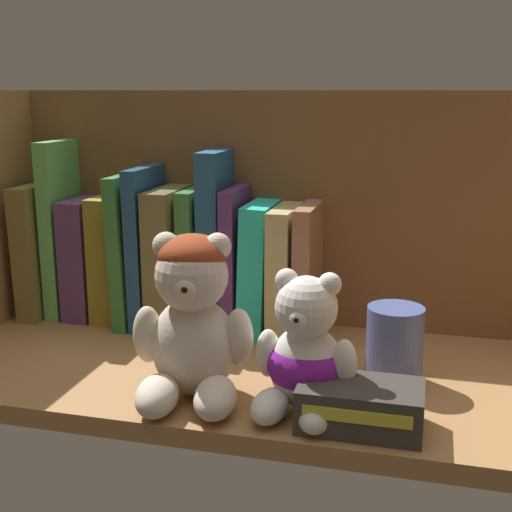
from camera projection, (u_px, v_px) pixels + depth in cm
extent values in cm
cube|color=#9E7042|center=(268.00, 376.00, 75.21)|extent=(73.80, 30.97, 2.00)
cube|color=brown|center=(298.00, 218.00, 86.83)|extent=(76.20, 1.20, 31.60)
cube|color=olive|center=(48.00, 247.00, 93.04)|extent=(3.11, 13.34, 17.61)
cube|color=#62BA61|center=(66.00, 228.00, 91.66)|extent=(1.98, 10.32, 23.27)
cube|color=#5B3A6B|center=(89.00, 256.00, 91.74)|extent=(3.60, 10.56, 15.79)
cube|color=olive|center=(117.00, 256.00, 90.70)|extent=(3.40, 10.68, 16.37)
cube|color=#387937|center=(137.00, 246.00, 89.60)|extent=(2.32, 14.36, 19.43)
cube|color=navy|center=(153.00, 244.00, 88.94)|extent=(2.02, 13.78, 20.33)
cube|color=brown|center=(175.00, 255.00, 88.50)|extent=(3.36, 14.25, 17.73)
cube|color=#3A7239|center=(198.00, 256.00, 87.73)|extent=(2.07, 11.69, 17.78)
cube|color=navy|center=(219.00, 239.00, 86.50)|extent=(2.66, 10.16, 22.47)
cube|color=#4F2B60|center=(239.00, 257.00, 86.36)|extent=(1.74, 12.09, 18.10)
cube|color=#26C9B5|center=(262.00, 266.00, 85.86)|extent=(3.71, 11.77, 16.35)
cube|color=tan|center=(288.00, 268.00, 85.06)|extent=(2.66, 13.92, 16.02)
cube|color=#996548|center=(311.00, 268.00, 84.31)|extent=(2.07, 13.85, 16.44)
ellipsoid|color=beige|center=(194.00, 346.00, 67.57)|extent=(8.51, 7.80, 10.01)
sphere|color=beige|center=(192.00, 275.00, 65.34)|extent=(7.12, 7.12, 7.12)
sphere|color=beige|center=(166.00, 246.00, 65.37)|extent=(2.67, 2.67, 2.67)
sphere|color=beige|center=(218.00, 247.00, 64.97)|extent=(2.67, 2.67, 2.67)
sphere|color=beige|center=(187.00, 287.00, 63.00)|extent=(2.67, 2.67, 2.67)
sphere|color=black|center=(185.00, 289.00, 62.08)|extent=(0.93, 0.93, 0.93)
ellipsoid|color=beige|center=(157.00, 396.00, 63.95)|extent=(5.08, 7.26, 3.56)
ellipsoid|color=beige|center=(215.00, 398.00, 63.51)|extent=(5.08, 7.26, 3.56)
ellipsoid|color=beige|center=(148.00, 334.00, 67.15)|extent=(3.34, 3.34, 5.78)
ellipsoid|color=beige|center=(239.00, 337.00, 66.43)|extent=(3.34, 3.34, 5.78)
ellipsoid|color=#973A1D|center=(192.00, 254.00, 65.36)|extent=(6.76, 6.76, 3.91)
ellipsoid|color=white|center=(306.00, 367.00, 64.67)|extent=(7.00, 6.43, 8.24)
sphere|color=white|center=(306.00, 307.00, 62.86)|extent=(5.86, 5.86, 5.86)
sphere|color=white|center=(287.00, 280.00, 63.39)|extent=(2.20, 2.20, 2.20)
sphere|color=white|center=(330.00, 284.00, 61.98)|extent=(2.20, 2.20, 2.20)
sphere|color=white|center=(300.00, 318.00, 61.05)|extent=(2.20, 2.20, 2.20)
sphere|color=black|center=(297.00, 320.00, 60.34)|extent=(0.77, 0.77, 0.77)
ellipsoid|color=white|center=(270.00, 406.00, 62.52)|extent=(3.87, 5.82, 2.93)
ellipsoid|color=white|center=(318.00, 414.00, 60.96)|extent=(3.87, 5.82, 2.93)
ellipsoid|color=white|center=(268.00, 353.00, 65.32)|extent=(2.62, 2.62, 4.76)
ellipsoid|color=white|center=(344.00, 364.00, 62.77)|extent=(2.62, 2.62, 4.76)
ellipsoid|color=purple|center=(306.00, 365.00, 64.62)|extent=(7.58, 7.00, 5.77)
cylinder|color=#4C5B99|center=(394.00, 344.00, 70.74)|extent=(5.88, 5.88, 8.02)
cube|color=#38332D|center=(360.00, 406.00, 61.29)|extent=(11.11, 6.44, 4.11)
cube|color=gold|center=(356.00, 417.00, 58.06)|extent=(9.44, 0.16, 1.15)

